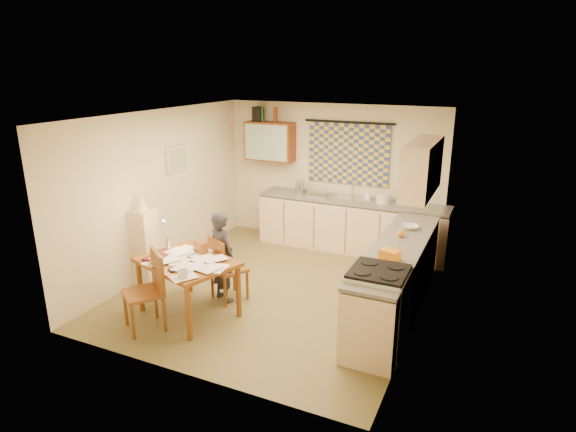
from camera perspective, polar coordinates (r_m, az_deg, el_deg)
The scene contains 44 objects.
floor at distance 7.13m, azimuth -1.23°, elevation -8.64°, with size 4.00×4.50×0.02m, color brown.
ceiling at distance 6.43m, azimuth -1.38°, elevation 11.97°, with size 4.00×4.50×0.02m, color white.
wall_back at distance 8.69m, azimuth 5.24°, elevation 4.92°, with size 4.00×0.02×2.50m, color beige.
wall_front at distance 4.86m, azimuth -13.09°, elevation -5.70°, with size 4.00×0.02×2.50m, color beige.
wall_left at distance 7.73m, azimuth -14.84°, elevation 2.83°, with size 0.02×4.50×2.50m, color beige.
wall_right at distance 6.10m, azimuth 15.94°, elevation -1.12°, with size 0.02×4.50×2.50m, color beige.
window_blind at distance 8.49m, azimuth 7.15°, elevation 7.30°, with size 1.45×0.03×1.05m, color navy.
curtain_rod at distance 8.39m, azimuth 7.25°, elevation 10.98°, with size 0.04×0.04×1.60m, color black.
wall_cabinet at distance 8.88m, azimuth -2.15°, elevation 8.85°, with size 0.90×0.34×0.70m, color #652C0E.
wall_cabinet_glass at distance 8.73m, azimuth -2.65°, elevation 8.69°, with size 0.84×0.02×0.64m, color #99B2A5.
upper_cabinet_right at distance 6.50m, azimuth 15.60°, elevation 5.52°, with size 0.34×1.30×0.70m, color beige.
framed_print at distance 7.92m, azimuth -13.04°, elevation 6.64°, with size 0.04×0.50×0.40m, color beige.
print_canvas at distance 7.90m, azimuth -12.89°, elevation 6.63°, with size 0.01×0.42×0.32m, color beige.
counter_back at distance 8.48m, azimuth 7.46°, elevation -1.09°, with size 3.30×0.62×0.92m.
counter_right at distance 6.47m, azimuth 12.69°, elevation -7.38°, with size 0.62×2.95×0.92m.
stove at distance 5.58m, azimuth 10.46°, elevation -10.96°, with size 0.64×0.64×0.99m.
sink at distance 8.36m, azimuth 7.29°, elevation 1.74°, with size 0.55×0.45×0.10m, color silver.
tap at distance 8.49m, azimuth 7.68°, elevation 3.21°, with size 0.03×0.03×0.28m, color silver.
dish_rack at distance 8.53m, azimuth 3.53°, elevation 2.65°, with size 0.35×0.30×0.06m, color silver.
kettle at distance 8.63m, azimuth 1.48°, elevation 3.46°, with size 0.18×0.18×0.24m, color silver.
mixing_bowl at distance 8.18m, azimuth 11.26°, elevation 2.06°, with size 0.24×0.24×0.16m, color white.
soap_bottle at distance 8.29m, azimuth 9.44°, elevation 2.46°, with size 0.09×0.09×0.19m, color white.
bowl at distance 6.98m, azimuth 14.28°, elevation -1.27°, with size 0.30×0.30×0.06m, color white.
orange_bag at distance 5.82m, azimuth 11.99°, elevation -4.53°, with size 0.22×0.16×0.12m, color orange.
fruit_orange at distance 6.62m, azimuth 13.23°, elevation -2.02°, with size 0.10×0.10×0.10m, color orange.
speaker at distance 8.92m, azimuth -3.56°, elevation 11.98°, with size 0.16×0.20×0.26m, color black.
bottle_green at distance 8.89m, azimuth -3.14°, elevation 11.97°, with size 0.07×0.07×0.26m, color #195926.
bottle_brown at distance 8.77m, azimuth -1.52°, elevation 11.91°, with size 0.07×0.07×0.26m, color #652C0E.
dining_table at distance 6.43m, azimuth -11.68°, elevation -8.20°, with size 1.40×1.22×0.75m.
chair_far at distance 6.76m, azimuth -7.08°, elevation -7.53°, with size 0.56×0.56×0.92m.
chair_near at distance 6.25m, azimuth -16.49°, elevation -10.15°, with size 0.62×0.62×0.98m.
person at distance 6.61m, azimuth -7.80°, elevation -4.77°, with size 0.55×0.48×1.28m, color black.
shelf_stand at distance 7.35m, azimuth -16.61°, elevation -3.59°, with size 0.32×0.30×1.15m, color beige.
lampshade at distance 7.14m, azimuth -17.07°, elevation 1.55°, with size 0.20×0.20×0.22m, color beige.
letter_rack at distance 6.44m, azimuth -10.31°, elevation -3.70°, with size 0.22×0.10×0.16m, color brown.
mug at distance 5.75m, azimuth -12.32°, elevation -6.77°, with size 0.16×0.16×0.10m, color white.
magazine at distance 6.50m, azimuth -16.16°, elevation -4.55°, with size 0.23×0.30×0.03m, color maroon.
book at distance 6.56m, azimuth -14.79°, elevation -4.29°, with size 0.24×0.27×0.02m, color orange.
orange_box at distance 6.34m, azimuth -15.76°, elevation -5.02°, with size 0.12×0.08×0.04m, color orange.
eyeglasses at distance 6.00m, azimuth -13.74°, elevation -6.28°, with size 0.13×0.04×0.02m, color black.
candle_holder at distance 6.63m, azimuth -14.01°, elevation -3.23°, with size 0.06×0.06×0.18m, color silver.
candle at distance 6.60m, azimuth -14.35°, elevation -1.52°, with size 0.02×0.02×0.22m, color white.
candle_flame at distance 6.56m, azimuth -14.57°, elevation -0.51°, with size 0.02×0.02×0.02m, color #FFCC66.
papers at distance 6.27m, azimuth -11.89°, elevation -5.04°, with size 1.12×1.13×0.03m.
Camera 1 is at (2.81, -5.75, 3.12)m, focal length 30.00 mm.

